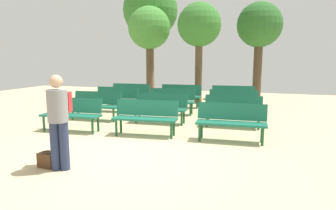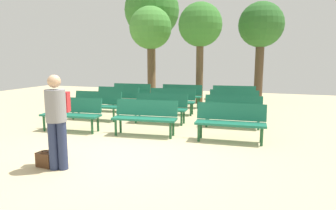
{
  "view_description": "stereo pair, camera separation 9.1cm",
  "coord_description": "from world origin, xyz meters",
  "px_view_note": "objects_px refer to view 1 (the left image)",
  "views": [
    {
      "loc": [
        2.68,
        -5.2,
        1.93
      ],
      "look_at": [
        0.0,
        3.07,
        0.55
      ],
      "focal_mm": 31.94,
      "sensor_mm": 36.0,
      "label": 1
    },
    {
      "loc": [
        2.76,
        -5.17,
        1.93
      ],
      "look_at": [
        0.0,
        3.07,
        0.55
      ],
      "focal_mm": 31.94,
      "sensor_mm": 36.0,
      "label": 2
    }
  ],
  "objects_px": {
    "bench_r2_c1": "(171,99)",
    "tree_2": "(259,27)",
    "bench_r3_c2": "(233,96)",
    "tree_1": "(199,26)",
    "tree_0": "(149,29)",
    "bench_r3_c0": "(130,93)",
    "handbag": "(47,160)",
    "bench_r1_c1": "(160,106)",
    "tree_3": "(150,11)",
    "visitor_with_backpack": "(59,116)",
    "bench_r2_c0": "(116,97)",
    "bench_r0_c0": "(72,112)",
    "bench_r1_c2": "(233,109)",
    "bench_r2_c2": "(233,101)",
    "bench_r3_c1": "(181,94)",
    "bench_r0_c1": "(146,115)",
    "bench_r1_c0": "(96,104)",
    "bench_r0_c2": "(231,120)"
  },
  "relations": [
    {
      "from": "tree_2",
      "to": "visitor_with_backpack",
      "type": "bearing_deg",
      "value": -105.58
    },
    {
      "from": "bench_r1_c1",
      "to": "tree_1",
      "type": "distance_m",
      "value": 5.0
    },
    {
      "from": "bench_r3_c0",
      "to": "tree_0",
      "type": "distance_m",
      "value": 3.39
    },
    {
      "from": "bench_r1_c1",
      "to": "handbag",
      "type": "height_order",
      "value": "bench_r1_c1"
    },
    {
      "from": "tree_0",
      "to": "tree_3",
      "type": "distance_m",
      "value": 2.28
    },
    {
      "from": "bench_r0_c0",
      "to": "bench_r2_c1",
      "type": "relative_size",
      "value": 1.0
    },
    {
      "from": "bench_r0_c0",
      "to": "bench_r1_c1",
      "type": "relative_size",
      "value": 1.01
    },
    {
      "from": "bench_r0_c1",
      "to": "tree_0",
      "type": "relative_size",
      "value": 0.39
    },
    {
      "from": "bench_r3_c2",
      "to": "tree_2",
      "type": "relative_size",
      "value": 0.37
    },
    {
      "from": "bench_r1_c0",
      "to": "bench_r3_c2",
      "type": "relative_size",
      "value": 0.99
    },
    {
      "from": "bench_r0_c0",
      "to": "bench_r3_c1",
      "type": "distance_m",
      "value": 4.95
    },
    {
      "from": "bench_r3_c0",
      "to": "tree_1",
      "type": "distance_m",
      "value": 3.97
    },
    {
      "from": "tree_1",
      "to": "tree_0",
      "type": "bearing_deg",
      "value": 165.64
    },
    {
      "from": "bench_r3_c0",
      "to": "tree_2",
      "type": "xyz_separation_m",
      "value": [
        4.87,
        3.79,
        2.84
      ]
    },
    {
      "from": "bench_r3_c0",
      "to": "handbag",
      "type": "xyz_separation_m",
      "value": [
        1.61,
        -6.88,
        -0.37
      ]
    },
    {
      "from": "bench_r1_c0",
      "to": "tree_1",
      "type": "bearing_deg",
      "value": 59.03
    },
    {
      "from": "bench_r2_c0",
      "to": "tree_2",
      "type": "bearing_deg",
      "value": 44.56
    },
    {
      "from": "bench_r2_c1",
      "to": "bench_r1_c2",
      "type": "bearing_deg",
      "value": -35.68
    },
    {
      "from": "bench_r2_c2",
      "to": "tree_2",
      "type": "height_order",
      "value": "tree_2"
    },
    {
      "from": "bench_r0_c2",
      "to": "tree_2",
      "type": "distance_m",
      "value": 8.43
    },
    {
      "from": "bench_r1_c1",
      "to": "bench_r0_c2",
      "type": "bearing_deg",
      "value": -34.37
    },
    {
      "from": "bench_r0_c0",
      "to": "bench_r3_c1",
      "type": "height_order",
      "value": "same"
    },
    {
      "from": "tree_2",
      "to": "handbag",
      "type": "height_order",
      "value": "tree_2"
    },
    {
      "from": "bench_r0_c2",
      "to": "tree_3",
      "type": "distance_m",
      "value": 10.28
    },
    {
      "from": "handbag",
      "to": "bench_r2_c0",
      "type": "bearing_deg",
      "value": 105.16
    },
    {
      "from": "tree_2",
      "to": "tree_1",
      "type": "bearing_deg",
      "value": -134.32
    },
    {
      "from": "bench_r2_c2",
      "to": "bench_r3_c0",
      "type": "bearing_deg",
      "value": 161.61
    },
    {
      "from": "bench_r2_c2",
      "to": "tree_2",
      "type": "distance_m",
      "value": 5.73
    },
    {
      "from": "bench_r0_c1",
      "to": "bench_r3_c2",
      "type": "distance_m",
      "value": 4.92
    },
    {
      "from": "bench_r3_c0",
      "to": "tree_3",
      "type": "height_order",
      "value": "tree_3"
    },
    {
      "from": "bench_r0_c2",
      "to": "visitor_with_backpack",
      "type": "distance_m",
      "value": 3.81
    },
    {
      "from": "bench_r1_c1",
      "to": "bench_r2_c1",
      "type": "xyz_separation_m",
      "value": [
        -0.11,
        1.48,
        0.0
      ]
    },
    {
      "from": "bench_r0_c0",
      "to": "visitor_with_backpack",
      "type": "xyz_separation_m",
      "value": [
        1.5,
        -2.43,
        0.43
      ]
    },
    {
      "from": "bench_r1_c1",
      "to": "tree_2",
      "type": "relative_size",
      "value": 0.36
    },
    {
      "from": "tree_1",
      "to": "visitor_with_backpack",
      "type": "bearing_deg",
      "value": -94.45
    },
    {
      "from": "bench_r0_c0",
      "to": "bench_r2_c2",
      "type": "xyz_separation_m",
      "value": [
        3.86,
        3.3,
        0.0
      ]
    },
    {
      "from": "bench_r2_c1",
      "to": "tree_2",
      "type": "bearing_deg",
      "value": 57.19
    },
    {
      "from": "tree_0",
      "to": "bench_r1_c2",
      "type": "bearing_deg",
      "value": -47.11
    },
    {
      "from": "bench_r1_c1",
      "to": "visitor_with_backpack",
      "type": "height_order",
      "value": "visitor_with_backpack"
    },
    {
      "from": "bench_r0_c1",
      "to": "tree_2",
      "type": "bearing_deg",
      "value": 67.41
    },
    {
      "from": "bench_r1_c2",
      "to": "bench_r2_c0",
      "type": "xyz_separation_m",
      "value": [
        -4.28,
        1.19,
        0.0
      ]
    },
    {
      "from": "bench_r1_c2",
      "to": "bench_r2_c0",
      "type": "bearing_deg",
      "value": 161.7
    },
    {
      "from": "bench_r0_c1",
      "to": "bench_r3_c0",
      "type": "height_order",
      "value": "same"
    },
    {
      "from": "bench_r3_c0",
      "to": "bench_r1_c1",
      "type": "bearing_deg",
      "value": -53.62
    },
    {
      "from": "bench_r1_c2",
      "to": "visitor_with_backpack",
      "type": "height_order",
      "value": "visitor_with_backpack"
    },
    {
      "from": "bench_r2_c0",
      "to": "bench_r3_c2",
      "type": "height_order",
      "value": "same"
    },
    {
      "from": "bench_r0_c0",
      "to": "bench_r2_c1",
      "type": "height_order",
      "value": "same"
    },
    {
      "from": "bench_r1_c2",
      "to": "tree_2",
      "type": "distance_m",
      "value": 7.04
    },
    {
      "from": "bench_r3_c1",
      "to": "tree_2",
      "type": "xyz_separation_m",
      "value": [
        2.78,
        3.58,
        2.84
      ]
    },
    {
      "from": "handbag",
      "to": "tree_2",
      "type": "bearing_deg",
      "value": 72.99
    }
  ]
}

